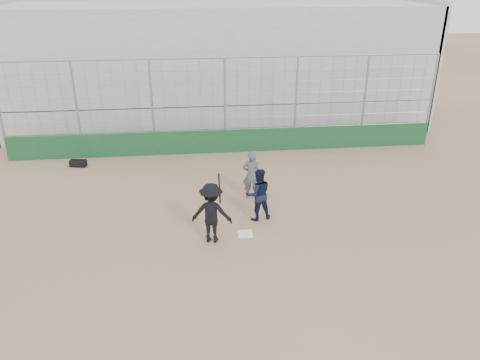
{
  "coord_description": "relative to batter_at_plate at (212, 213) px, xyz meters",
  "views": [
    {
      "loc": [
        -1.48,
        -11.95,
        7.21
      ],
      "look_at": [
        0.0,
        1.4,
        1.15
      ],
      "focal_mm": 35.0,
      "sensor_mm": 36.0,
      "label": 1
    }
  ],
  "objects": [
    {
      "name": "equipment_bag",
      "position": [
        -5.01,
        6.19,
        -0.77
      ],
      "size": [
        0.68,
        0.38,
        0.31
      ],
      "color": "black",
      "rests_on": "ground"
    },
    {
      "name": "backstop",
      "position": [
        0.99,
        7.23,
        0.05
      ],
      "size": [
        18.1,
        0.25,
        4.04
      ],
      "color": "#133D1F",
      "rests_on": "ground"
    },
    {
      "name": "umpire",
      "position": [
        1.5,
        2.63,
        -0.14
      ],
      "size": [
        0.7,
        0.55,
        1.53
      ],
      "primitive_type": "imported",
      "rotation": [
        0.0,
        0.0,
        2.9
      ],
      "color": "#454C58",
      "rests_on": "ground"
    },
    {
      "name": "home_plate",
      "position": [
        0.99,
        0.23,
        -0.89
      ],
      "size": [
        0.44,
        0.44,
        0.02
      ],
      "primitive_type": "cube",
      "color": "white",
      "rests_on": "ground"
    },
    {
      "name": "ground",
      "position": [
        0.99,
        0.23,
        -0.9
      ],
      "size": [
        90.0,
        90.0,
        0.0
      ],
      "primitive_type": "plane",
      "color": "brown",
      "rests_on": "ground"
    },
    {
      "name": "catcher_crouched",
      "position": [
        1.51,
        1.1,
        -0.33
      ],
      "size": [
        0.96,
        0.82,
        1.16
      ],
      "color": "black",
      "rests_on": "ground"
    },
    {
      "name": "batter_at_plate",
      "position": [
        0.0,
        0.0,
        0.0
      ],
      "size": [
        1.28,
        0.91,
        1.95
      ],
      "color": "black",
      "rests_on": "ground"
    },
    {
      "name": "bleachers",
      "position": [
        0.99,
        12.18,
        2.02
      ],
      "size": [
        20.25,
        6.7,
        6.98
      ],
      "color": "#9E9E9E",
      "rests_on": "ground"
    }
  ]
}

